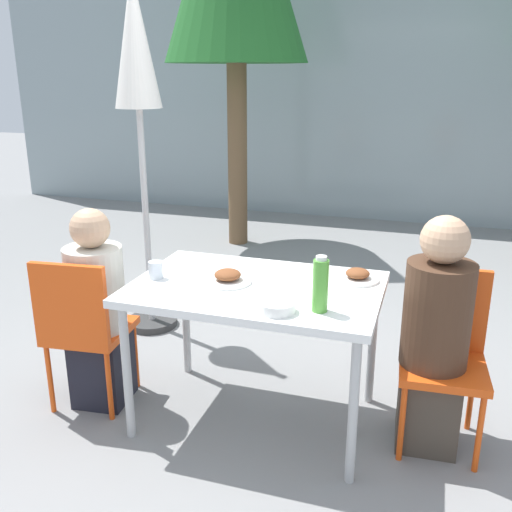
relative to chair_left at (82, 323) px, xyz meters
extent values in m
plane|color=gray|center=(0.90, 0.17, -0.50)|extent=(24.00, 24.00, 0.00)
cube|color=#89999E|center=(0.90, 4.80, 1.00)|extent=(10.00, 0.20, 3.00)
cube|color=white|center=(0.90, 0.17, 0.23)|extent=(1.22, 0.81, 0.04)
cylinder|color=#B7B7B7|center=(0.35, -0.17, -0.14)|extent=(0.04, 0.04, 0.71)
cylinder|color=#B7B7B7|center=(1.45, -0.17, -0.14)|extent=(0.04, 0.04, 0.71)
cylinder|color=#B7B7B7|center=(0.35, 0.52, -0.14)|extent=(0.04, 0.04, 0.71)
cylinder|color=#B7B7B7|center=(1.45, 0.52, -0.14)|extent=(0.04, 0.04, 0.71)
cube|color=#E54C14|center=(-0.01, 0.08, -0.08)|extent=(0.44, 0.44, 0.04)
cube|color=#E54C14|center=(0.01, -0.10, 0.15)|extent=(0.40, 0.08, 0.42)
cylinder|color=#E54C14|center=(-0.19, 0.23, -0.30)|extent=(0.03, 0.03, 0.40)
cylinder|color=#E54C14|center=(0.14, 0.27, -0.30)|extent=(0.03, 0.03, 0.40)
cylinder|color=#E54C14|center=(-0.16, -0.11, -0.30)|extent=(0.03, 0.03, 0.40)
cylinder|color=#E54C14|center=(0.18, -0.07, -0.30)|extent=(0.03, 0.03, 0.40)
cube|color=black|center=(0.04, 0.09, -0.28)|extent=(0.30, 0.30, 0.44)
cylinder|color=beige|center=(0.04, 0.09, 0.17)|extent=(0.30, 0.30, 0.46)
sphere|color=tan|center=(0.04, 0.09, 0.50)|extent=(0.20, 0.20, 0.20)
cube|color=#E54C14|center=(1.81, 0.23, -0.08)|extent=(0.42, 0.42, 0.04)
cube|color=#E54C14|center=(1.80, 0.41, 0.15)|extent=(0.40, 0.06, 0.42)
cylinder|color=#E54C14|center=(1.99, 0.07, -0.30)|extent=(0.03, 0.03, 0.40)
cylinder|color=#E54C14|center=(1.65, 0.05, -0.30)|extent=(0.03, 0.03, 0.40)
cylinder|color=#E54C14|center=(1.97, 0.41, -0.30)|extent=(0.03, 0.03, 0.40)
cylinder|color=#E54C14|center=(1.63, 0.39, -0.30)|extent=(0.03, 0.03, 0.40)
cube|color=#473D33|center=(1.76, 0.23, -0.28)|extent=(0.30, 0.30, 0.44)
cylinder|color=#472D1E|center=(1.76, 0.23, 0.19)|extent=(0.31, 0.31, 0.50)
sphere|color=tan|center=(1.76, 0.23, 0.55)|extent=(0.22, 0.22, 0.22)
cylinder|color=#333333|center=(-0.17, 1.05, -0.47)|extent=(0.36, 0.36, 0.05)
cylinder|color=#BCBCBC|center=(-0.17, 1.05, 0.68)|extent=(0.04, 0.04, 2.36)
cone|color=silver|center=(-0.17, 1.05, 1.45)|extent=(0.30, 0.30, 0.83)
cylinder|color=white|center=(0.76, 0.17, 0.26)|extent=(0.24, 0.24, 0.01)
ellipsoid|color=brown|center=(0.76, 0.17, 0.30)|extent=(0.13, 0.13, 0.05)
cylinder|color=white|center=(1.37, 0.39, 0.26)|extent=(0.22, 0.22, 0.01)
ellipsoid|color=brown|center=(1.37, 0.39, 0.29)|extent=(0.12, 0.12, 0.05)
cylinder|color=#51A338|center=(1.27, -0.05, 0.37)|extent=(0.07, 0.07, 0.23)
cylinder|color=white|center=(1.27, -0.05, 0.50)|extent=(0.05, 0.05, 0.02)
cylinder|color=silver|center=(0.39, 0.11, 0.30)|extent=(0.07, 0.07, 0.09)
cylinder|color=white|center=(1.09, -0.11, 0.28)|extent=(0.16, 0.16, 0.05)
cylinder|color=brown|center=(-0.28, 3.24, 0.42)|extent=(0.20, 0.20, 1.84)
camera|label=1|loc=(1.70, -2.33, 1.25)|focal=40.00mm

